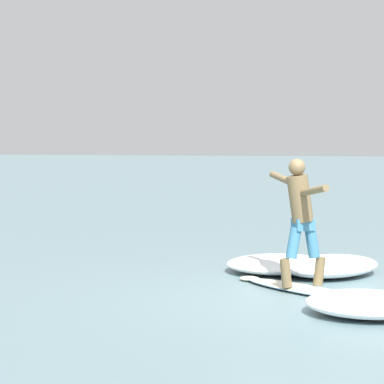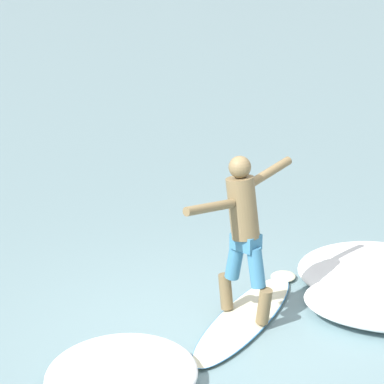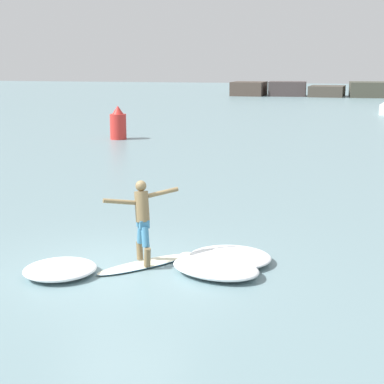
{
  "view_description": "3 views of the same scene",
  "coord_description": "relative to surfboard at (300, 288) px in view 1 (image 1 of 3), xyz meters",
  "views": [
    {
      "loc": [
        -11.54,
        -1.41,
        2.01
      ],
      "look_at": [
        0.42,
        1.81,
        1.29
      ],
      "focal_mm": 85.0,
      "sensor_mm": 36.0,
      "label": 1
    },
    {
      "loc": [
        -2.0,
        -7.67,
        4.45
      ],
      "look_at": [
        0.14,
        1.75,
        0.91
      ],
      "focal_mm": 85.0,
      "sensor_mm": 36.0,
      "label": 2
    },
    {
      "loc": [
        4.16,
        -11.66,
        4.15
      ],
      "look_at": [
        0.95,
        2.08,
        1.21
      ],
      "focal_mm": 60.0,
      "sensor_mm": 36.0,
      "label": 3
    }
  ],
  "objects": [
    {
      "name": "surfer",
      "position": [
        -0.05,
        -0.0,
        1.02
      ],
      "size": [
        1.34,
        0.99,
        1.69
      ],
      "color": "brown",
      "rests_on": "surfboard"
    },
    {
      "name": "surfboard",
      "position": [
        0.0,
        0.0,
        0.0
      ],
      "size": [
        1.8,
        2.08,
        0.21
      ],
      "color": "beige",
      "rests_on": "ground"
    },
    {
      "name": "wave_foam_at_tail",
      "position": [
        1.66,
        0.57,
        0.09
      ],
      "size": [
        1.78,
        1.66,
        0.24
      ],
      "color": "white",
      "rests_on": "ground"
    },
    {
      "name": "wave_foam_beside",
      "position": [
        -1.43,
        -0.97,
        0.09
      ],
      "size": [
        1.95,
        1.97,
        0.26
      ],
      "color": "white",
      "rests_on": "ground"
    },
    {
      "name": "wave_foam_at_nose",
      "position": [
        1.51,
        -0.23,
        0.11
      ],
      "size": [
        2.15,
        1.82,
        0.29
      ],
      "color": "white",
      "rests_on": "ground"
    },
    {
      "name": "ground_plane",
      "position": [
        -0.38,
        -0.31,
        -0.04
      ],
      "size": [
        200.0,
        200.0,
        0.0
      ],
      "primitive_type": "plane",
      "color": "gray"
    }
  ]
}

